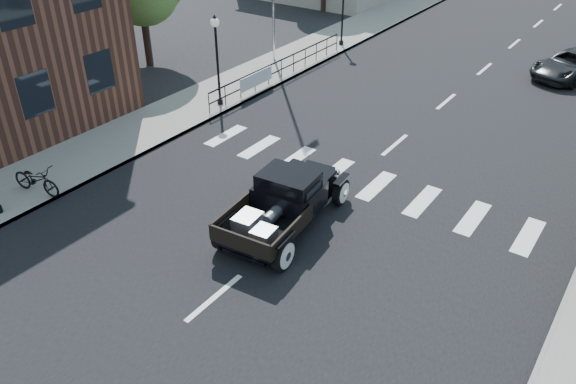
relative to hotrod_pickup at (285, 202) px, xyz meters
The scene contains 11 objects.
ground 1.04m from the hotrod_pickup, 53.45° to the right, with size 120.00×120.00×0.00m, color black.
road 14.54m from the hotrod_pickup, 88.58° to the left, with size 14.00×80.00×0.02m, color black.
road_markings 9.56m from the hotrod_pickup, 87.84° to the left, with size 12.00×60.00×0.06m, color silver, non-canonical shape.
sidewalk_left 16.66m from the hotrod_pickup, 119.29° to the left, with size 3.00×80.00×0.15m, color gray.
railing 11.78m from the hotrod_pickup, 126.11° to the left, with size 0.08×10.00×1.00m, color black, non-canonical shape.
banner 10.18m from the hotrod_pickup, 132.39° to the left, with size 0.04×2.20×0.60m, color silver, non-canonical shape.
lamp_post_b 9.17m from the hotrod_pickup, 142.70° to the left, with size 0.36×0.36×3.70m, color black, non-canonical shape.
lamp_post_c 17.16m from the hotrod_pickup, 115.02° to the left, with size 0.36×0.36×3.70m, color black, non-canonical shape.
hotrod_pickup is the anchor object (origin of this frame).
second_car 18.14m from the hotrod_pickup, 77.19° to the left, with size 2.09×4.54×1.26m, color black.
motorcycle 7.88m from the hotrod_pickup, 156.64° to the right, with size 0.63×1.80×0.94m, color black.
Camera 1 is at (7.39, -10.37, 9.47)m, focal length 35.00 mm.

